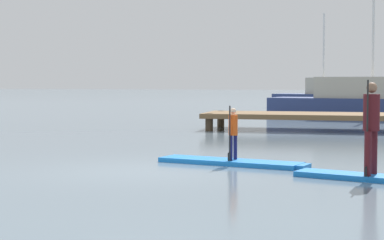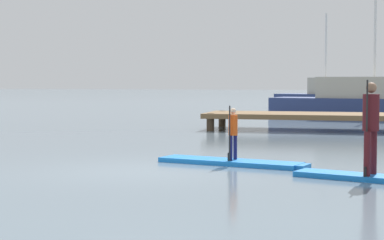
% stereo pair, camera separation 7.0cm
% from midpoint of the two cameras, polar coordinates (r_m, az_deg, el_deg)
% --- Properties ---
extents(ground_plane, '(240.00, 240.00, 0.00)m').
position_cam_midpoint_polar(ground_plane, '(13.94, -3.95, -4.25)').
color(ground_plane, slate).
extents(paddleboard_near, '(3.43, 1.53, 0.10)m').
position_cam_midpoint_polar(paddleboard_near, '(14.96, 3.28, -3.53)').
color(paddleboard_near, blue).
rests_on(paddleboard_near, ground).
extents(paddler_child_solo, '(0.24, 0.39, 1.19)m').
position_cam_midpoint_polar(paddler_child_solo, '(14.89, 3.29, -0.91)').
color(paddler_child_solo, '#19194C').
rests_on(paddler_child_solo, paddleboard_near).
extents(paddler_adult, '(0.38, 0.51, 1.75)m').
position_cam_midpoint_polar(paddler_adult, '(12.90, 14.56, -0.15)').
color(paddler_adult, '#4C1419').
rests_on(paddler_adult, paddleboard_far).
extents(fishing_boat_white_large, '(8.53, 4.02, 5.79)m').
position_cam_midpoint_polar(fishing_boat_white_large, '(33.19, 13.54, 1.40)').
color(fishing_boat_white_large, navy).
rests_on(fishing_boat_white_large, ground).
extents(motor_boat_small_navy, '(7.94, 4.23, 6.05)m').
position_cam_midpoint_polar(motor_boat_small_navy, '(43.74, 11.72, 1.81)').
color(motor_boat_small_navy, navy).
rests_on(motor_boat_small_navy, ground).
extents(floating_dock, '(11.49, 2.73, 0.63)m').
position_cam_midpoint_polar(floating_dock, '(25.35, 14.00, 0.28)').
color(floating_dock, brown).
rests_on(floating_dock, ground).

